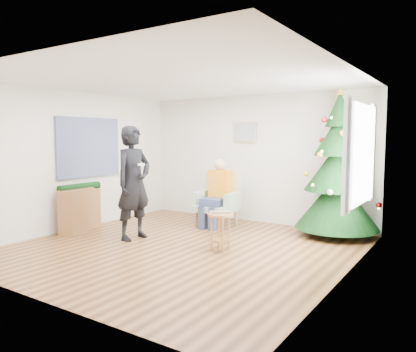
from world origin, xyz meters
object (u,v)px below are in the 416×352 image
Objects in this scene: christmas_tree at (338,169)px; stool at (220,232)px; standing_man at (134,183)px; armchair at (218,207)px; console at (80,209)px.

christmas_tree is 4.50× the size of stool.
standing_man is (-2.85, -2.13, -0.21)m from christmas_tree.
standing_man is at bearing -174.28° from stool.
standing_man is at bearing -143.28° from christmas_tree.
stool is at bearing -62.02° from armchair.
console is at bearing -175.05° from stool.
christmas_tree reaches higher than standing_man.
christmas_tree is 3.56m from standing_man.
stool is 0.30× the size of standing_man.
armchair is 2.61m from console.
stool is 1.78m from standing_man.
armchair is 1.02× the size of console.
christmas_tree is 2.47m from stool.
stool is at bearing -121.75° from christmas_tree.
stool is 2.94m from console.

